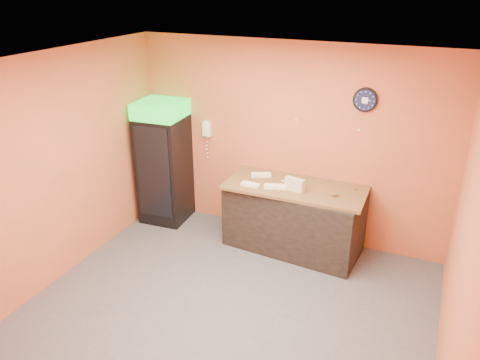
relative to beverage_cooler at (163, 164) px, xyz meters
The scene contains 15 objects.
floor 2.62m from the beverage_cooler, 40.95° to the right, with size 4.50×4.50×0.00m, color #47474C.
back_wall 1.95m from the beverage_cooler, 11.95° to the left, with size 4.50×0.02×2.80m, color #DF5F3F.
left_wall 1.72m from the beverage_cooler, 103.88° to the right, with size 0.02×4.00×2.80m, color #DF5F3F.
right_wall 4.43m from the beverage_cooler, 21.40° to the right, with size 0.02×4.00×2.80m, color #DF5F3F.
ceiling 3.09m from the beverage_cooler, 40.95° to the right, with size 4.50×4.00×0.02m, color white.
beverage_cooler is the anchor object (origin of this frame).
prep_counter 2.16m from the beverage_cooler, ahead, with size 1.83×0.81×0.92m, color black.
wall_clock 3.11m from the beverage_cooler, ahead, with size 0.31×0.06×0.31m.
wall_phone 0.87m from the beverage_cooler, 29.71° to the left, with size 0.12×0.11×0.23m.
butcher_paper 2.11m from the beverage_cooler, ahead, with size 1.88×0.85×0.04m, color brown.
sub_roll_stack 2.15m from the beverage_cooler, ahead, with size 0.28×0.15×0.17m.
wrapped_sandwich_left 1.57m from the beverage_cooler, ahead, with size 0.25×0.10×0.04m, color white.
wrapped_sandwich_mid 1.89m from the beverage_cooler, ahead, with size 0.29×0.11×0.04m, color white.
wrapped_sandwich_right 1.57m from the beverage_cooler, ahead, with size 0.28×0.11×0.04m, color white.
kitchen_tool 2.03m from the beverage_cooler, ahead, with size 0.06×0.06×0.06m, color silver.
Camera 1 is at (1.89, -3.94, 3.56)m, focal length 35.00 mm.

